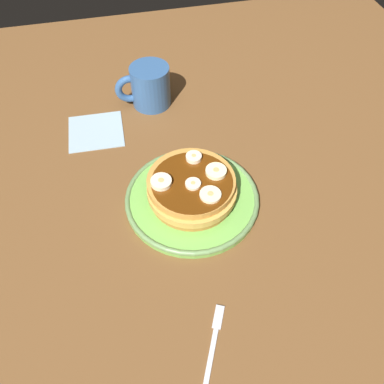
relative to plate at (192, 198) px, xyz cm
name	(u,v)px	position (x,y,z in cm)	size (l,w,h in cm)	color
ground_plane	(192,207)	(0.00, 0.00, -2.36)	(140.00, 140.00, 3.00)	brown
plate	(192,198)	(0.00, 0.00, 0.00)	(23.45, 23.45, 1.60)	#72B74C
pancake_stack	(193,189)	(-0.12, 0.01, 2.54)	(15.69, 16.10, 4.11)	#AA6E2E
banana_slice_0	(194,184)	(-0.20, 0.77, 4.74)	(2.63, 2.63, 0.71)	#FCE1B9
banana_slice_1	(216,172)	(-4.39, -0.96, 4.87)	(3.59, 3.59, 0.98)	#FCF4B5
banana_slice_2	(194,157)	(-1.49, -5.05, 4.88)	(2.77, 2.77, 1.00)	#FDE5BC
banana_slice_3	(161,182)	(5.06, -0.72, 4.91)	(3.54, 3.54, 1.05)	#FCE8BC
banana_slice_4	(210,195)	(-2.20, 3.62, 4.74)	(3.54, 3.54, 0.71)	#F9E7B3
coffee_mug	(149,86)	(2.66, -28.94, 3.67)	(11.74, 8.32, 8.80)	#33598C
napkin	(96,131)	(15.11, -22.28, -0.71)	(11.00, 11.00, 0.30)	#99B2BF
fork	(213,344)	(2.82, 24.96, -0.61)	(6.53, 12.14, 0.50)	silver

